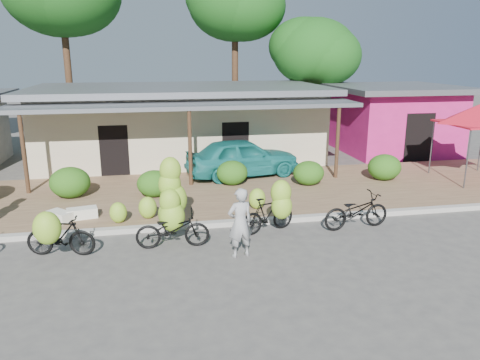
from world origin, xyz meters
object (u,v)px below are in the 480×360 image
Objects in this scene: sack_far at (60,216)px; vendor at (240,223)px; red_canopy at (480,114)px; bike_left at (57,234)px; tree_center_right at (231,1)px; teal_van at (243,157)px; tree_near_right at (310,50)px; bike_center at (172,213)px; sack_near at (82,213)px; bike_right at (272,210)px; bike_far_right at (356,211)px.

sack_far is 5.65m from vendor.
red_canopy is 15.07m from bike_left.
tree_center_right is at bearing 122.14° from red_canopy.
tree_near_right is at bearing -44.73° from teal_van.
tree_near_right is at bearing -28.91° from bike_center.
tree_center_right is 4.26× the size of bike_center.
sack_near is (-6.75, -13.50, -7.27)m from tree_center_right.
bike_left is at bearing 76.26° from bike_right.
bike_left is 1.01× the size of vendor.
red_canopy is 2.03× the size of vendor.
tree_near_right reaches higher than bike_far_right.
bike_far_right is 7.89m from sack_near.
sack_near is at bearing -116.55° from tree_center_right.
sack_far is (-5.79, 1.83, -0.43)m from bike_right.
bike_left is at bearing -22.44° from vendor.
red_canopy is 7.77m from bike_far_right.
tree_center_right reaches higher than teal_van.
vendor reaches higher than bike_right.
bike_center reaches higher than bike_right.
bike_left is 8.60m from teal_van.
bike_right is 2.45m from bike_far_right.
bike_right is at bearing 83.19° from bike_far_right.
tree_center_right is 18.19m from vendor.
bike_far_right is 8.45m from sack_far.
bike_left is at bearing 127.79° from teal_van.
red_canopy is 8.96m from teal_van.
tree_near_right reaches higher than red_canopy.
teal_van is at bearing -124.41° from tree_near_right.
tree_near_right is at bearing 109.01° from red_canopy.
tree_near_right reaches higher than teal_van.
tree_near_right is 16.90m from sack_far.
vendor is (-9.98, -5.04, -1.75)m from red_canopy.
sack_far is at bearing -168.66° from sack_near.
bike_right reaches higher than sack_near.
tree_center_right is 17.02m from bike_far_right.
bike_center reaches higher than bike_left.
red_canopy is 14.99m from sack_far.
bike_right is at bearing 166.41° from teal_van.
sack_near is at bearing -133.05° from tree_near_right.
bike_right is 1.01× the size of vendor.
bike_center is 1.91m from vendor.
bike_left is 7.87m from bike_far_right.
vendor is (4.30, -0.69, 0.25)m from bike_left.
bike_center is 3.34m from sack_near.
tree_near_right reaches higher than bike_left.
tree_near_right is 16.42m from bike_center.
teal_van reaches higher than sack_far.
red_canopy is at bearing -166.48° from vendor.
bike_right is at bearing -112.41° from tree_near_right.
bike_far_right reaches higher than sack_near.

